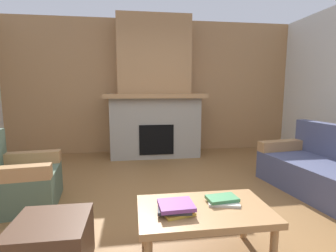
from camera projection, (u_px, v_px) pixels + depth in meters
ground at (177, 219)px, 2.63m from camera, size 9.00×9.00×0.00m
wall_back_wood_panel at (153, 87)px, 5.37m from camera, size 6.00×0.12×2.70m
fireplace at (154, 97)px, 5.03m from camera, size 1.90×0.82×2.70m
couch at (335, 174)px, 3.13m from camera, size 1.09×1.90×0.85m
armchair at (16, 181)px, 2.88m from camera, size 0.84×0.84×0.85m
coffee_table at (204, 214)px, 1.95m from camera, size 1.00×0.60×0.43m
ottoman at (52, 247)px, 1.84m from camera, size 0.52×0.52×0.40m
book_stack_near_edge at (176, 207)px, 1.86m from camera, size 0.28×0.25×0.07m
book_stack_center at (223, 200)px, 2.02m from camera, size 0.27×0.21×0.05m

